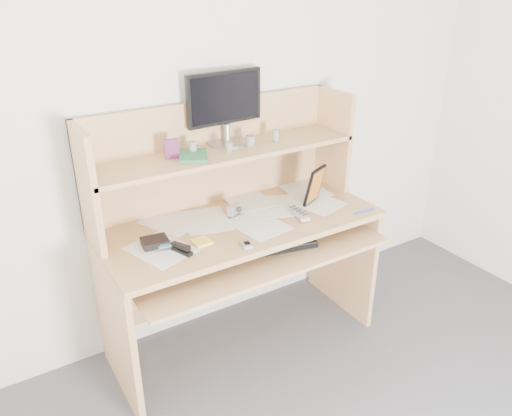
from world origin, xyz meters
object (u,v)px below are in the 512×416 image
desk (234,225)px  tv_remote (299,213)px  keyboard (271,245)px  game_case (315,185)px  monitor (225,105)px

desk → tv_remote: size_ratio=8.02×
desk → keyboard: bearing=-70.7°
keyboard → game_case: 0.42m
keyboard → desk: bearing=122.2°
game_case → keyboard: bearing=174.3°
desk → game_case: size_ratio=6.84×
tv_remote → monitor: (-0.22, 0.35, 0.51)m
desk → tv_remote: (0.28, -0.18, 0.07)m
keyboard → game_case: game_case is taller
tv_remote → monitor: size_ratio=0.42×
keyboard → monitor: monitor is taller
game_case → monitor: 0.62m
desk → tv_remote: 0.34m
tv_remote → monitor: bearing=134.2°
monitor → keyboard: bearing=-90.6°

